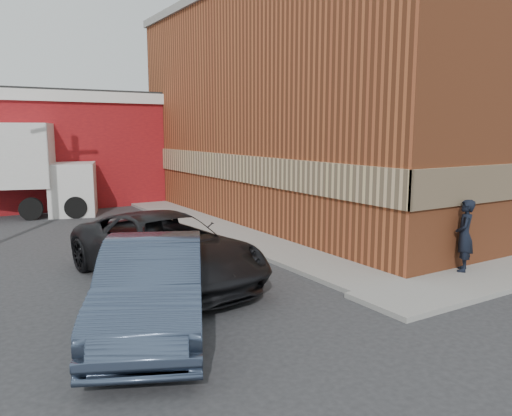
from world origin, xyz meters
TOP-DOWN VIEW (x-y plane):
  - ground at (0.00, 0.00)m, footprint 90.00×90.00m
  - brick_building at (8.50, 9.00)m, footprint 14.25×18.25m
  - sidewalk_west at (0.60, 9.00)m, footprint 1.80×18.00m
  - man at (3.30, -0.25)m, footprint 0.81×0.76m
  - sedan at (-4.78, 0.50)m, footprint 3.78×5.45m
  - suv_a at (-3.48, 3.25)m, footprint 3.63×6.40m

SIDE VIEW (x-z plane):
  - ground at x=0.00m, z-range 0.00..0.00m
  - sidewalk_west at x=0.60m, z-range 0.00..0.12m
  - suv_a at x=-3.48m, z-range 0.00..1.69m
  - sedan at x=-4.78m, z-range 0.00..1.70m
  - man at x=3.30m, z-range 0.12..1.98m
  - brick_building at x=8.50m, z-range 0.00..9.36m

